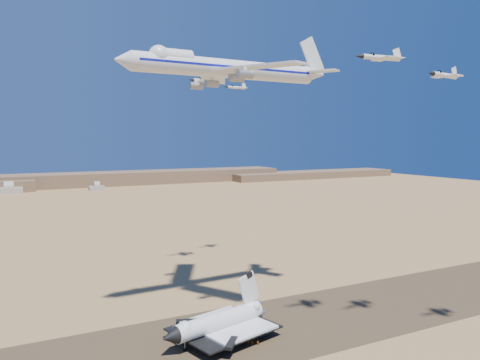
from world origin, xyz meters
name	(u,v)px	position (x,y,z in m)	size (l,w,h in m)	color
ground	(236,336)	(0.00, 0.00, 0.00)	(1200.00, 1200.00, 0.00)	#A9784B
runway	(236,336)	(0.00, 0.00, 0.03)	(600.00, 50.00, 0.06)	brown
ridgeline	(108,180)	(65.32, 527.31, 7.63)	(960.00, 90.00, 18.00)	#7E6046
hangars	(5,190)	(-64.00, 478.43, 4.83)	(200.50, 29.50, 30.00)	#A9A496
shuttle	(218,323)	(-6.53, 0.07, 5.41)	(41.04, 31.53, 20.11)	white
carrier_747	(222,68)	(4.71, 20.51, 90.67)	(85.48, 66.30, 21.32)	white
crew_a	(248,341)	(0.54, -7.28, 0.94)	(0.64, 0.42, 1.76)	orange
crew_b	(258,342)	(2.88, -9.31, 0.91)	(0.82, 0.47, 1.70)	orange
crew_c	(252,343)	(0.99, -9.03, 0.92)	(1.01, 0.52, 1.73)	orange
chase_jet_a	(380,57)	(35.88, -25.66, 89.91)	(16.69, 9.17, 4.16)	white
chase_jet_b	(444,75)	(54.06, -33.90, 84.79)	(15.86, 8.89, 3.98)	white
chase_jet_e	(206,80)	(20.25, 71.66, 92.82)	(16.65, 9.05, 4.15)	white
chase_jet_f	(236,87)	(41.83, 83.45, 91.79)	(13.98, 7.78, 3.50)	white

